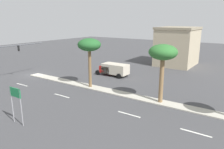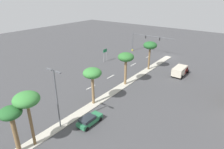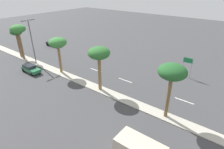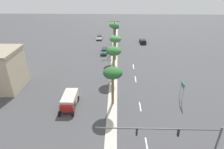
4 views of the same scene
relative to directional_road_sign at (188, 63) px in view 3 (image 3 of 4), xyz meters
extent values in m
plane|color=#424244|center=(-13.20, 11.98, -2.73)|extent=(160.00, 160.00, 0.00)
cube|color=#B7B2A3|center=(-13.20, 19.84, -2.67)|extent=(1.80, 70.76, 0.12)
cube|color=silver|center=(-8.04, -2.52, -2.73)|extent=(0.20, 2.80, 0.01)
cube|color=silver|center=(-8.04, 8.01, -2.73)|extent=(0.20, 2.80, 0.01)
cube|color=silver|center=(-8.04, 15.02, -2.73)|extent=(0.20, 2.80, 0.01)
cylinder|color=gray|center=(0.00, -0.76, -0.87)|extent=(0.10, 0.10, 3.72)
cylinder|color=gray|center=(0.00, 0.76, -0.87)|extent=(0.10, 0.10, 3.72)
cube|color=#19723F|center=(0.00, 0.00, 0.53)|extent=(0.08, 1.68, 0.91)
cylinder|color=brown|center=(-13.15, -1.72, 0.28)|extent=(0.45, 0.45, 5.78)
ellipsoid|color=#235B28|center=(-13.15, -1.72, 3.76)|extent=(3.41, 3.41, 1.88)
cylinder|color=olive|center=(-13.19, 9.51, 0.20)|extent=(0.53, 0.53, 5.63)
ellipsoid|color=#2D6B2D|center=(-13.19, 9.51, 3.61)|extent=(3.39, 3.39, 1.87)
cylinder|color=olive|center=(-12.94, 19.66, 0.06)|extent=(0.48, 0.48, 5.36)
ellipsoid|color=#387F38|center=(-12.94, 19.66, 3.31)|extent=(3.25, 3.25, 1.79)
cylinder|color=brown|center=(-13.16, 34.04, 0.04)|extent=(0.56, 0.56, 5.31)
ellipsoid|color=#235B28|center=(-13.16, 34.04, 3.16)|extent=(2.66, 2.66, 1.46)
cylinder|color=brown|center=(-13.58, 32.08, 0.50)|extent=(0.38, 0.38, 6.24)
ellipsoid|color=#387F38|center=(-13.58, 32.08, 4.19)|extent=(3.22, 3.22, 1.77)
cylinder|color=#515459|center=(-13.38, 27.64, 1.98)|extent=(0.20, 0.20, 9.18)
cube|color=#515459|center=(-14.28, 27.64, 6.41)|extent=(1.10, 0.24, 0.16)
cube|color=#515459|center=(-12.48, 27.64, 6.41)|extent=(1.10, 0.24, 0.16)
cube|color=#287047|center=(-16.45, 24.40, -2.09)|extent=(1.71, 4.31, 0.64)
cube|color=#262B33|center=(-16.45, 24.94, -1.54)|extent=(1.54, 2.37, 0.47)
cylinder|color=black|center=(-15.63, 22.89, -2.41)|extent=(0.22, 0.64, 0.64)
cylinder|color=black|center=(-17.25, 22.89, -2.41)|extent=(0.22, 0.64, 0.64)
cylinder|color=black|center=(-15.64, 25.91, -2.41)|extent=(0.22, 0.64, 0.64)
cylinder|color=black|center=(-17.26, 25.91, -2.41)|extent=(0.22, 0.64, 0.64)
cube|color=black|center=(-3.32, 35.06, -2.09)|extent=(2.12, 4.31, 0.65)
cube|color=#262B33|center=(-3.30, 34.53, -1.53)|extent=(1.85, 2.40, 0.48)
cylinder|color=black|center=(-4.31, 36.50, -2.41)|extent=(0.25, 0.65, 0.64)
cylinder|color=black|center=(-2.46, 36.58, -2.41)|extent=(0.25, 0.65, 0.64)
cylinder|color=black|center=(-4.19, 33.54, -2.41)|extent=(0.25, 0.65, 0.64)
cylinder|color=black|center=(-2.34, 33.62, -2.41)|extent=(0.25, 0.65, 0.64)
cylinder|color=black|center=(-19.86, -0.81, -2.28)|extent=(0.28, 0.90, 0.90)
camera|label=1|loc=(10.83, 18.62, 7.27)|focal=34.38mm
camera|label=2|loc=(-33.95, 42.17, 16.03)|focal=31.15mm
camera|label=3|loc=(-32.65, -7.91, 12.98)|focal=29.65mm
camera|label=4|loc=(-12.45, -31.55, 18.90)|focal=30.93mm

